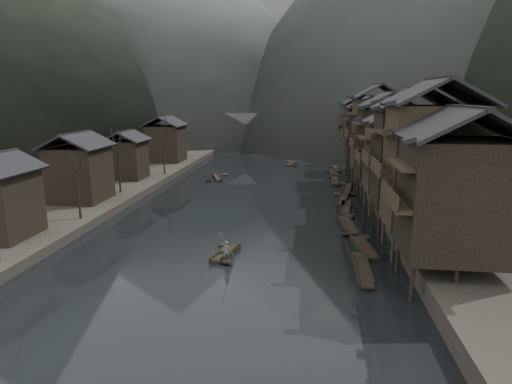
# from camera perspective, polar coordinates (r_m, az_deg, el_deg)

# --- Properties ---
(water) EXTENTS (300.00, 300.00, 0.00)m
(water) POSITION_cam_1_polar(r_m,az_deg,el_deg) (40.97, -3.31, -6.58)
(water) COLOR black
(water) RESTS_ON ground
(right_bank) EXTENTS (40.00, 200.00, 1.80)m
(right_bank) POSITION_cam_1_polar(r_m,az_deg,el_deg) (83.79, 26.49, 2.78)
(right_bank) COLOR #2D2823
(right_bank) RESTS_ON ground
(left_bank) EXTENTS (40.00, 200.00, 1.20)m
(left_bank) POSITION_cam_1_polar(r_m,az_deg,el_deg) (89.58, -21.06, 3.65)
(left_bank) COLOR #2D2823
(left_bank) RESTS_ON ground
(stilt_houses) EXTENTS (9.00, 67.60, 15.43)m
(stilt_houses) POSITION_cam_1_polar(r_m,az_deg,el_deg) (58.29, 17.30, 7.60)
(stilt_houses) COLOR black
(stilt_houses) RESTS_ON ground
(left_houses) EXTENTS (8.10, 53.20, 8.73)m
(left_houses) POSITION_cam_1_polar(r_m,az_deg,el_deg) (64.81, -18.24, 5.17)
(left_houses) COLOR black
(left_houses) RESTS_ON left_bank
(bare_trees) EXTENTS (3.94, 41.74, 7.88)m
(bare_trees) POSITION_cam_1_polar(r_m,az_deg,el_deg) (54.28, -19.40, 5.00)
(bare_trees) COLOR black
(bare_trees) RESTS_ON left_bank
(moored_sampans) EXTENTS (3.40, 73.25, 0.47)m
(moored_sampans) POSITION_cam_1_polar(r_m,az_deg,el_deg) (67.64, 11.03, 1.19)
(moored_sampans) COLOR black
(moored_sampans) RESTS_ON water
(midriver_boats) EXTENTS (15.01, 36.80, 0.45)m
(midriver_boats) POSITION_cam_1_polar(r_m,az_deg,el_deg) (85.11, 2.20, 3.79)
(midriver_boats) COLOR black
(midriver_boats) RESTS_ON water
(stone_bridge) EXTENTS (40.00, 6.00, 9.00)m
(stone_bridge) POSITION_cam_1_polar(r_m,az_deg,el_deg) (110.54, 3.44, 8.43)
(stone_bridge) COLOR #4C4C4F
(stone_bridge) RESTS_ON ground
(hero_sampan) EXTENTS (2.03, 4.74, 0.43)m
(hero_sampan) POSITION_cam_1_polar(r_m,az_deg,el_deg) (37.50, -4.09, -8.14)
(hero_sampan) COLOR black
(hero_sampan) RESTS_ON water
(cargo_heap) EXTENTS (1.03, 1.35, 0.62)m
(cargo_heap) POSITION_cam_1_polar(r_m,az_deg,el_deg) (37.51, -4.13, -7.25)
(cargo_heap) COLOR black
(cargo_heap) RESTS_ON hero_sampan
(boatman) EXTENTS (0.64, 0.45, 1.68)m
(boatman) POSITION_cam_1_polar(r_m,az_deg,el_deg) (35.59, -3.95, -7.47)
(boatman) COLOR #5B5B5E
(boatman) RESTS_ON hero_sampan
(bamboo_pole) EXTENTS (0.88, 3.02, 3.51)m
(bamboo_pole) POSITION_cam_1_polar(r_m,az_deg,el_deg) (34.74, -3.69, -3.47)
(bamboo_pole) COLOR #8C7A51
(bamboo_pole) RESTS_ON boatman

